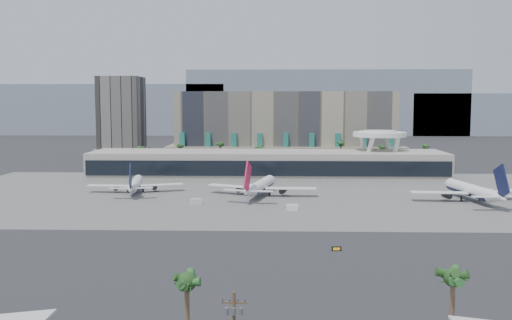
{
  "coord_description": "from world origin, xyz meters",
  "views": [
    {
      "loc": [
        2.91,
        -165.32,
        35.71
      ],
      "look_at": [
        -3.38,
        40.0,
        14.84
      ],
      "focal_mm": 40.0,
      "sensor_mm": 36.0,
      "label": 1
    }
  ],
  "objects_px": {
    "airliner_right": "(472,190)",
    "service_vehicle_a": "(196,202)",
    "airliner_centre": "(260,186)",
    "airliner_left": "(135,184)",
    "taxiway_sign": "(337,249)",
    "service_vehicle_b": "(292,207)"
  },
  "relations": [
    {
      "from": "airliner_right",
      "to": "service_vehicle_a",
      "type": "relative_size",
      "value": 11.53
    },
    {
      "from": "airliner_centre",
      "to": "airliner_left",
      "type": "bearing_deg",
      "value": -174.9
    },
    {
      "from": "airliner_right",
      "to": "taxiway_sign",
      "type": "distance_m",
      "value": 90.71
    },
    {
      "from": "airliner_left",
      "to": "service_vehicle_b",
      "type": "xyz_separation_m",
      "value": [
        61.11,
        -35.79,
        -2.43
      ]
    },
    {
      "from": "airliner_left",
      "to": "airliner_right",
      "type": "relative_size",
      "value": 0.85
    },
    {
      "from": "airliner_centre",
      "to": "service_vehicle_b",
      "type": "bearing_deg",
      "value": -56.43
    },
    {
      "from": "airliner_right",
      "to": "service_vehicle_b",
      "type": "relative_size",
      "value": 11.98
    },
    {
      "from": "service_vehicle_b",
      "to": "taxiway_sign",
      "type": "distance_m",
      "value": 52.15
    },
    {
      "from": "service_vehicle_a",
      "to": "taxiway_sign",
      "type": "distance_m",
      "value": 74.88
    },
    {
      "from": "service_vehicle_b",
      "to": "airliner_centre",
      "type": "bearing_deg",
      "value": 106.12
    },
    {
      "from": "airliner_right",
      "to": "service_vehicle_b",
      "type": "xyz_separation_m",
      "value": [
        -65.54,
        -19.49,
        -3.01
      ]
    },
    {
      "from": "service_vehicle_a",
      "to": "service_vehicle_b",
      "type": "height_order",
      "value": "service_vehicle_b"
    },
    {
      "from": "taxiway_sign",
      "to": "service_vehicle_a",
      "type": "bearing_deg",
      "value": 118.39
    },
    {
      "from": "airliner_centre",
      "to": "service_vehicle_b",
      "type": "relative_size",
      "value": 11.5
    },
    {
      "from": "airliner_left",
      "to": "service_vehicle_a",
      "type": "distance_m",
      "value": 37.73
    },
    {
      "from": "airliner_right",
      "to": "service_vehicle_a",
      "type": "xyz_separation_m",
      "value": [
        -98.85,
        -9.09,
        -3.02
      ]
    },
    {
      "from": "taxiway_sign",
      "to": "service_vehicle_b",
      "type": "bearing_deg",
      "value": 93.93
    },
    {
      "from": "service_vehicle_b",
      "to": "airliner_right",
      "type": "bearing_deg",
      "value": 11.63
    },
    {
      "from": "taxiway_sign",
      "to": "airliner_left",
      "type": "bearing_deg",
      "value": 122.79
    },
    {
      "from": "service_vehicle_a",
      "to": "service_vehicle_b",
      "type": "distance_m",
      "value": 34.9
    },
    {
      "from": "airliner_right",
      "to": "service_vehicle_b",
      "type": "distance_m",
      "value": 68.44
    },
    {
      "from": "airliner_centre",
      "to": "service_vehicle_a",
      "type": "bearing_deg",
      "value": -126.87
    }
  ]
}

